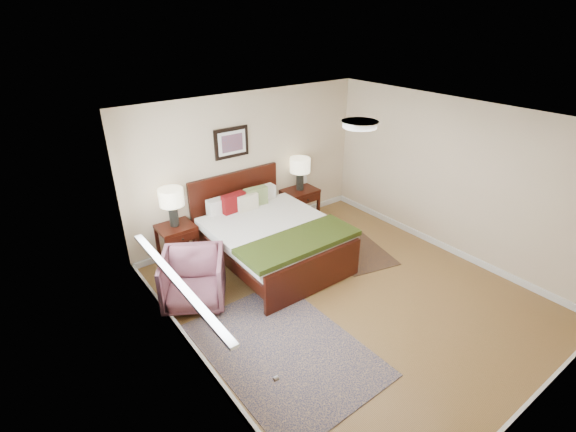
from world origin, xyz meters
The scene contains 18 objects.
floor centered at (0.00, 0.00, 0.00)m, with size 5.00×5.00×0.00m, color olive.
back_wall centered at (0.00, 2.50, 1.25)m, with size 4.50×0.04×2.50m, color beige.
front_wall centered at (0.00, -2.50, 1.25)m, with size 4.50×0.04×2.50m, color beige.
left_wall centered at (-2.25, 0.00, 1.25)m, with size 0.04×5.00×2.50m, color beige.
right_wall centered at (2.25, 0.00, 1.25)m, with size 0.04×5.00×2.50m, color beige.
ceiling centered at (0.00, 0.00, 2.50)m, with size 4.50×5.00×0.02m, color white.
window centered at (-2.20, 0.70, 1.38)m, with size 0.11×2.72×1.32m.
door centered at (-2.23, -1.75, 1.07)m, with size 0.06×1.00×2.18m.
ceil_fixture centered at (0.00, 0.00, 2.47)m, with size 0.44×0.44×0.08m.
bed centered at (-0.35, 1.41, 0.55)m, with size 1.82×2.21×1.19m.
wall_art centered at (-0.35, 2.47, 1.72)m, with size 0.62×0.05×0.50m.
nightstand_left centered at (-1.54, 2.25, 0.53)m, with size 0.55×0.49×0.65m.
nightstand_right centered at (0.93, 2.26, 0.39)m, with size 0.64×0.48×0.64m.
lamp_left centered at (-1.54, 2.27, 1.09)m, with size 0.37×0.37×0.61m.
lamp_right centered at (0.93, 2.27, 1.08)m, with size 0.37×0.37×0.61m.
armchair centered at (-1.79, 1.15, 0.38)m, with size 0.81×0.83×0.76m, color brown.
rug_persian centered at (-1.35, -0.32, 0.01)m, with size 1.61×2.27×0.01m, color #0C183F.
rug_navy centered at (0.98, 0.79, 0.01)m, with size 0.88×1.32×0.01m, color black.
Camera 1 is at (-3.57, -3.37, 3.67)m, focal length 26.00 mm.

